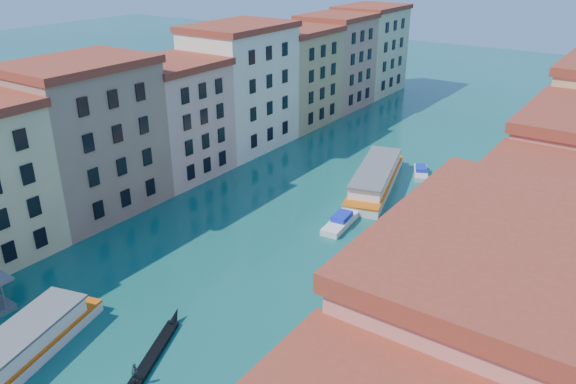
{
  "coord_description": "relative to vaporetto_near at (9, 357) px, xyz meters",
  "views": [
    {
      "loc": [
        34.31,
        -2.75,
        32.92
      ],
      "look_at": [
        -0.61,
        48.22,
        5.52
      ],
      "focal_mm": 35.0,
      "sensor_mm": 36.0,
      "label": 1
    }
  ],
  "objects": [
    {
      "name": "left_bank_palazzos",
      "position": [
        -20.0,
        49.87,
        8.42
      ],
      "size": [
        12.8,
        128.4,
        21.0
      ],
      "color": "tan",
      "rests_on": "ground"
    },
    {
      "name": "vaporetto_far",
      "position": [
        7.87,
        52.59,
        0.16
      ],
      "size": [
        10.53,
        22.2,
        3.22
      ],
      "rotation": [
        0.0,
        0.0,
        0.27
      ],
      "color": "silver",
      "rests_on": "ground"
    },
    {
      "name": "gondola_fore",
      "position": [
        8.62,
        8.06,
        -0.9
      ],
      "size": [
        5.26,
        10.85,
        2.28
      ],
      "rotation": [
        0.0,
        0.0,
        0.4
      ],
      "color": "black",
      "rests_on": "ground"
    },
    {
      "name": "mooring_poles_right",
      "position": [
        25.1,
        13.99,
        0.01
      ],
      "size": [
        1.44,
        54.24,
        3.2
      ],
      "color": "#4F2D1B",
      "rests_on": "ground"
    },
    {
      "name": "gondola_far",
      "position": [
        15.69,
        45.12,
        -0.93
      ],
      "size": [
        2.83,
        12.31,
        1.75
      ],
      "rotation": [
        0.0,
        0.0,
        0.16
      ],
      "color": "black",
      "rests_on": "ground"
    },
    {
      "name": "vaporetto_near",
      "position": [
        0.0,
        0.0,
        0.0
      ],
      "size": [
        9.26,
        19.69,
        2.86
      ],
      "rotation": [
        0.0,
        0.0,
        0.27
      ],
      "color": "white",
      "rests_on": "ground"
    },
    {
      "name": "motorboat_far",
      "position": [
        11.68,
        60.74,
        -0.79
      ],
      "size": [
        4.33,
        6.44,
        1.28
      ],
      "rotation": [
        0.0,
        0.0,
        0.43
      ],
      "color": "silver",
      "rests_on": "ground"
    },
    {
      "name": "quay",
      "position": [
        28.0,
        50.19,
        -0.79
      ],
      "size": [
        4.0,
        140.0,
        1.0
      ],
      "primitive_type": "cube",
      "color": "#A49C84",
      "rests_on": "ground"
    },
    {
      "name": "motorboat_mid",
      "position": [
        9.85,
        38.7,
        -0.71
      ],
      "size": [
        2.95,
        7.31,
        1.48
      ],
      "rotation": [
        0.0,
        0.0,
        0.1
      ],
      "color": "white",
      "rests_on": "ground"
    }
  ]
}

